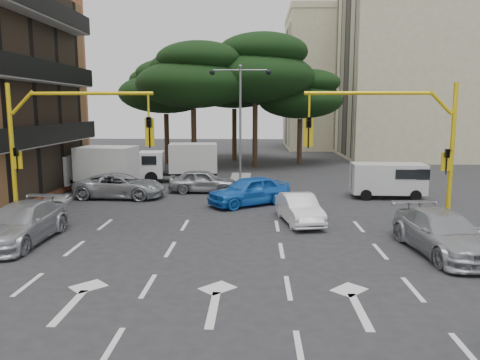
% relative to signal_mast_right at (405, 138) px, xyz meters
% --- Properties ---
extents(ground, '(120.00, 120.00, 0.00)m').
position_rel_signal_mast_right_xyz_m(ground, '(-6.80, -1.99, -3.88)').
color(ground, '#28282B').
rests_on(ground, ground).
extents(median_strip, '(1.40, 6.00, 0.15)m').
position_rel_signal_mast_right_xyz_m(median_strip, '(-6.80, 14.01, -3.81)').
color(median_strip, gray).
rests_on(median_strip, ground).
extents(apartment_beige_near, '(20.20, 12.15, 18.70)m').
position_rel_signal_mast_right_xyz_m(apartment_beige_near, '(13.15, 30.01, 5.47)').
color(apartment_beige_near, '#BEB48E').
rests_on(apartment_beige_near, ground).
extents(apartment_beige_far, '(16.20, 12.15, 16.70)m').
position_rel_signal_mast_right_xyz_m(apartment_beige_far, '(6.15, 42.01, 4.47)').
color(apartment_beige_far, '#BEB48E').
rests_on(apartment_beige_far, ground).
extents(pine_left_near, '(9.15, 9.15, 10.23)m').
position_rel_signal_mast_right_xyz_m(pine_left_near, '(-10.75, 19.96, 3.72)').
color(pine_left_near, '#382616').
rests_on(pine_left_near, ground).
extents(pine_center, '(9.98, 9.98, 11.16)m').
position_rel_signal_mast_right_xyz_m(pine_center, '(-5.75, 21.96, 4.41)').
color(pine_center, '#382616').
rests_on(pine_center, ground).
extents(pine_left_far, '(8.32, 8.32, 9.30)m').
position_rel_signal_mast_right_xyz_m(pine_left_far, '(-13.75, 23.96, 3.03)').
color(pine_left_far, '#382616').
rests_on(pine_left_far, ground).
extents(pine_right, '(7.49, 7.49, 8.37)m').
position_rel_signal_mast_right_xyz_m(pine_right, '(-1.75, 23.96, 2.33)').
color(pine_right, '#382616').
rests_on(pine_right, ground).
extents(pine_back, '(9.15, 9.15, 10.23)m').
position_rel_signal_mast_right_xyz_m(pine_back, '(-7.75, 26.96, 3.72)').
color(pine_back, '#382616').
rests_on(pine_back, ground).
extents(signal_mast_right, '(5.79, 0.37, 6.00)m').
position_rel_signal_mast_right_xyz_m(signal_mast_right, '(0.00, 0.00, 0.00)').
color(signal_mast_right, yellow).
rests_on(signal_mast_right, ground).
extents(signal_mast_left, '(5.79, 0.37, 6.00)m').
position_rel_signal_mast_right_xyz_m(signal_mast_left, '(-13.61, 0.00, 0.00)').
color(signal_mast_left, yellow).
rests_on(signal_mast_left, ground).
extents(street_lamp_center, '(4.16, 0.36, 7.77)m').
position_rel_signal_mast_right_xyz_m(street_lamp_center, '(-6.80, 14.01, 1.54)').
color(street_lamp_center, slate).
rests_on(street_lamp_center, median_strip).
extents(car_white_hatch, '(2.03, 4.05, 1.28)m').
position_rel_signal_mast_right_xyz_m(car_white_hatch, '(-3.80, 2.12, -3.25)').
color(car_white_hatch, white).
rests_on(car_white_hatch, ground).
extents(car_blue_compact, '(4.72, 3.99, 1.53)m').
position_rel_signal_mast_right_xyz_m(car_blue_compact, '(-6.06, 5.88, -3.12)').
color(car_blue_compact, blue).
rests_on(car_blue_compact, ground).
extents(car_silver_wagon, '(2.12, 5.09, 1.47)m').
position_rel_signal_mast_right_xyz_m(car_silver_wagon, '(-14.59, -1.30, -3.15)').
color(car_silver_wagon, '#AFB1B8').
rests_on(car_silver_wagon, ground).
extents(car_silver_cross_a, '(5.15, 2.64, 1.39)m').
position_rel_signal_mast_right_xyz_m(car_silver_cross_a, '(-13.38, 7.60, -3.19)').
color(car_silver_cross_a, '#AAAEB2').
rests_on(car_silver_cross_a, ground).
extents(car_silver_cross_b, '(4.08, 1.66, 1.39)m').
position_rel_signal_mast_right_xyz_m(car_silver_cross_b, '(-8.90, 9.48, -3.19)').
color(car_silver_cross_b, gray).
rests_on(car_silver_cross_b, ground).
extents(car_silver_parked, '(2.61, 5.24, 1.46)m').
position_rel_signal_mast_right_xyz_m(car_silver_parked, '(0.80, -2.11, -3.15)').
color(car_silver_parked, '#A2A4AA').
rests_on(car_silver_parked, ground).
extents(van_white, '(4.06, 1.95, 2.00)m').
position_rel_signal_mast_right_xyz_m(van_white, '(1.70, 8.10, -2.89)').
color(van_white, silver).
rests_on(van_white, ground).
extents(box_truck_a, '(5.72, 2.81, 2.72)m').
position_rel_signal_mast_right_xyz_m(box_truck_a, '(-15.80, 9.94, -2.52)').
color(box_truck_a, white).
rests_on(box_truck_a, ground).
extents(box_truck_b, '(5.56, 2.83, 2.63)m').
position_rel_signal_mast_right_xyz_m(box_truck_b, '(-10.98, 13.51, -2.57)').
color(box_truck_b, white).
rests_on(box_truck_b, ground).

